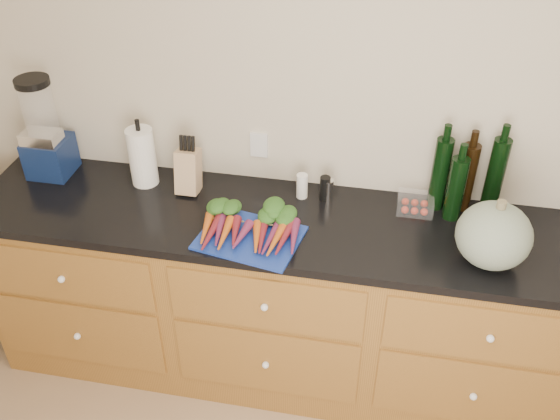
% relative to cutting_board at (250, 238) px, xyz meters
% --- Properties ---
extents(wall_back, '(4.10, 0.05, 2.60)m').
position_rel_cutting_board_xyz_m(wall_back, '(0.54, 0.48, 0.35)').
color(wall_back, beige).
rests_on(wall_back, ground).
extents(cabinets, '(3.60, 0.64, 0.90)m').
position_rel_cutting_board_xyz_m(cabinets, '(0.54, 0.16, -0.49)').
color(cabinets, brown).
rests_on(cabinets, ground).
extents(countertop, '(3.64, 0.62, 0.04)m').
position_rel_cutting_board_xyz_m(countertop, '(0.54, 0.16, -0.03)').
color(countertop, black).
rests_on(countertop, cabinets).
extents(cutting_board, '(0.46, 0.38, 0.01)m').
position_rel_cutting_board_xyz_m(cutting_board, '(0.00, 0.00, 0.00)').
color(cutting_board, navy).
rests_on(cutting_board, countertop).
extents(carrots, '(0.41, 0.30, 0.06)m').
position_rel_cutting_board_xyz_m(carrots, '(0.00, 0.04, 0.03)').
color(carrots, '#D05E18').
rests_on(carrots, cutting_board).
extents(squash, '(0.29, 0.29, 0.26)m').
position_rel_cutting_board_xyz_m(squash, '(0.95, 0.04, 0.12)').
color(squash, slate).
rests_on(squash, countertop).
extents(blender_appliance, '(0.19, 0.19, 0.48)m').
position_rel_cutting_board_xyz_m(blender_appliance, '(-1.03, 0.32, 0.20)').
color(blender_appliance, '#10204B').
rests_on(blender_appliance, countertop).
extents(paper_towel, '(0.12, 0.12, 0.28)m').
position_rel_cutting_board_xyz_m(paper_towel, '(-0.57, 0.32, 0.13)').
color(paper_towel, white).
rests_on(paper_towel, countertop).
extents(knife_block, '(0.10, 0.10, 0.20)m').
position_rel_cutting_board_xyz_m(knife_block, '(-0.35, 0.30, 0.09)').
color(knife_block, tan).
rests_on(knife_block, countertop).
extents(grinder_salt, '(0.05, 0.05, 0.12)m').
position_rel_cutting_board_xyz_m(grinder_salt, '(0.16, 0.34, 0.05)').
color(grinder_salt, white).
rests_on(grinder_salt, countertop).
extents(grinder_pepper, '(0.05, 0.05, 0.12)m').
position_rel_cutting_board_xyz_m(grinder_pepper, '(0.27, 0.34, 0.05)').
color(grinder_pepper, black).
rests_on(grinder_pepper, countertop).
extents(canister_chrome, '(0.05, 0.05, 0.10)m').
position_rel_cutting_board_xyz_m(canister_chrome, '(0.28, 0.34, 0.05)').
color(canister_chrome, silver).
rests_on(canister_chrome, countertop).
extents(tomato_box, '(0.15, 0.12, 0.07)m').
position_rel_cutting_board_xyz_m(tomato_box, '(0.66, 0.33, 0.03)').
color(tomato_box, white).
rests_on(tomato_box, countertop).
extents(bottles, '(0.30, 0.15, 0.36)m').
position_rel_cutting_board_xyz_m(bottles, '(0.85, 0.37, 0.16)').
color(bottles, black).
rests_on(bottles, countertop).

